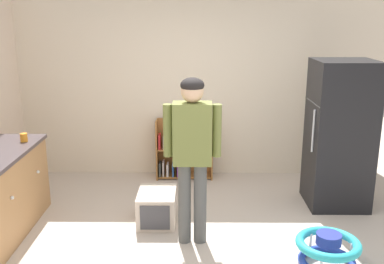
{
  "coord_description": "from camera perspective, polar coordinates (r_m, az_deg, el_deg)",
  "views": [
    {
      "loc": [
        -0.1,
        -3.92,
        2.3
      ],
      "look_at": [
        -0.13,
        0.51,
        1.11
      ],
      "focal_mm": 41.44,
      "sensor_mm": 36.0,
      "label": 1
    }
  ],
  "objects": [
    {
      "name": "refrigerator",
      "position": [
        5.6,
        18.45,
        -0.32
      ],
      "size": [
        0.73,
        0.68,
        1.78
      ],
      "color": "black",
      "rests_on": "ground"
    },
    {
      "name": "back_wall",
      "position": [
        6.32,
        1.37,
        6.4
      ],
      "size": [
        5.2,
        0.06,
        2.7
      ],
      "primitive_type": "cube",
      "color": "beige",
      "rests_on": "ground"
    },
    {
      "name": "pet_carrier",
      "position": [
        5.09,
        -4.52,
        -9.61
      ],
      "size": [
        0.42,
        0.55,
        0.36
      ],
      "color": "beige",
      "rests_on": "ground"
    },
    {
      "name": "orange_cup",
      "position": [
        5.32,
        -20.83,
        -0.67
      ],
      "size": [
        0.08,
        0.08,
        0.09
      ],
      "primitive_type": "cylinder",
      "color": "orange",
      "rests_on": "kitchen_counter"
    },
    {
      "name": "ground_plane",
      "position": [
        4.54,
        1.7,
        -15.35
      ],
      "size": [
        12.0,
        12.0,
        0.0
      ],
      "primitive_type": "plane",
      "color": "beige",
      "rests_on": "ground"
    },
    {
      "name": "standing_person",
      "position": [
        4.35,
        0.04,
        -1.74
      ],
      "size": [
        0.57,
        0.23,
        1.71
      ],
      "color": "#505250",
      "rests_on": "ground"
    },
    {
      "name": "baby_walker",
      "position": [
        4.47,
        17.07,
        -14.27
      ],
      "size": [
        0.6,
        0.6,
        0.32
      ],
      "color": "#2A44B0",
      "rests_on": "ground"
    },
    {
      "name": "bookshelf",
      "position": [
        6.37,
        -1.41,
        -2.64
      ],
      "size": [
        0.8,
        0.28,
        0.85
      ],
      "color": "#9E6532",
      "rests_on": "ground"
    }
  ]
}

